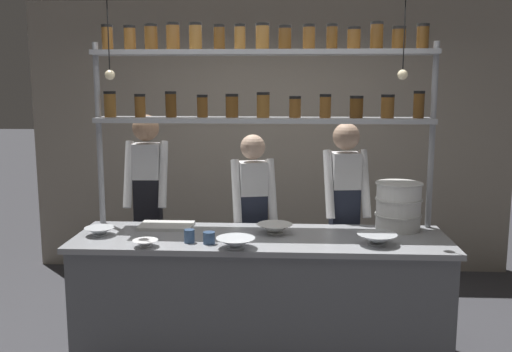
# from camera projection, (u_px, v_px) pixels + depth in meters

# --- Properties ---
(back_wall) EXTENTS (5.07, 0.12, 2.84)m
(back_wall) POSITION_uv_depth(u_px,v_px,m) (270.00, 138.00, 6.06)
(back_wall) COLOR #9E9384
(back_wall) RESTS_ON ground_plane
(prep_counter) EXTENTS (2.67, 0.76, 0.92)m
(prep_counter) POSITION_uv_depth(u_px,v_px,m) (261.00, 298.00, 4.15)
(prep_counter) COLOR slate
(prep_counter) RESTS_ON ground_plane
(spice_shelf_unit) EXTENTS (2.56, 0.28, 2.44)m
(spice_shelf_unit) POSITION_uv_depth(u_px,v_px,m) (263.00, 88.00, 4.23)
(spice_shelf_unit) COLOR #999BA0
(spice_shelf_unit) RESTS_ON ground_plane
(chef_left) EXTENTS (0.37, 0.31, 1.75)m
(chef_left) POSITION_uv_depth(u_px,v_px,m) (148.00, 201.00, 4.84)
(chef_left) COLOR black
(chef_left) RESTS_ON ground_plane
(chef_center) EXTENTS (0.40, 0.33, 1.59)m
(chef_center) POSITION_uv_depth(u_px,v_px,m) (253.00, 217.00, 4.70)
(chef_center) COLOR black
(chef_center) RESTS_ON ground_plane
(chef_right) EXTENTS (0.39, 0.32, 1.69)m
(chef_right) POSITION_uv_depth(u_px,v_px,m) (345.00, 211.00, 4.60)
(chef_right) COLOR black
(chef_right) RESTS_ON ground_plane
(container_stack) EXTENTS (0.35, 0.35, 0.36)m
(container_stack) POSITION_uv_depth(u_px,v_px,m) (398.00, 206.00, 4.25)
(container_stack) COLOR white
(container_stack) RESTS_ON prep_counter
(cutting_board) EXTENTS (0.40, 0.26, 0.02)m
(cutting_board) POSITION_uv_depth(u_px,v_px,m) (166.00, 226.00, 4.33)
(cutting_board) COLOR silver
(cutting_board) RESTS_ON prep_counter
(prep_bowl_near_left) EXTENTS (0.27, 0.27, 0.07)m
(prep_bowl_near_left) POSITION_uv_depth(u_px,v_px,m) (377.00, 239.00, 3.87)
(prep_bowl_near_left) COLOR #B2B7BC
(prep_bowl_near_left) RESTS_ON prep_counter
(prep_bowl_center_front) EXTENTS (0.17, 0.17, 0.05)m
(prep_bowl_center_front) POSITION_uv_depth(u_px,v_px,m) (145.00, 244.00, 3.82)
(prep_bowl_center_front) COLOR white
(prep_bowl_center_front) RESTS_ON prep_counter
(prep_bowl_center_back) EXTENTS (0.22, 0.22, 0.06)m
(prep_bowl_center_back) POSITION_uv_depth(u_px,v_px,m) (100.00, 231.00, 4.10)
(prep_bowl_center_back) COLOR silver
(prep_bowl_center_back) RESTS_ON prep_counter
(prep_bowl_near_right) EXTENTS (0.26, 0.26, 0.07)m
(prep_bowl_near_right) POSITION_uv_depth(u_px,v_px,m) (236.00, 243.00, 3.78)
(prep_bowl_near_right) COLOR silver
(prep_bowl_near_right) RESTS_ON prep_counter
(prep_bowl_far_left) EXTENTS (0.26, 0.26, 0.07)m
(prep_bowl_far_left) POSITION_uv_depth(u_px,v_px,m) (275.00, 229.00, 4.15)
(prep_bowl_far_left) COLOR silver
(prep_bowl_far_left) RESTS_ON prep_counter
(serving_cup_front) EXTENTS (0.07, 0.07, 0.09)m
(serving_cup_front) POSITION_uv_depth(u_px,v_px,m) (189.00, 236.00, 3.91)
(serving_cup_front) COLOR #334C70
(serving_cup_front) RESTS_ON prep_counter
(serving_cup_by_board) EXTENTS (0.08, 0.08, 0.08)m
(serving_cup_by_board) POSITION_uv_depth(u_px,v_px,m) (209.00, 238.00, 3.88)
(serving_cup_by_board) COLOR #334C70
(serving_cup_by_board) RESTS_ON prep_counter
(pendant_light_row) EXTENTS (2.08, 0.07, 0.77)m
(pendant_light_row) POSITION_uv_depth(u_px,v_px,m) (254.00, 68.00, 3.89)
(pendant_light_row) COLOR black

